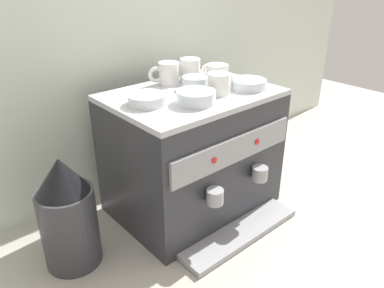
# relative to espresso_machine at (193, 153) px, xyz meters

# --- Properties ---
(ground_plane) EXTENTS (4.00, 4.00, 0.00)m
(ground_plane) POSITION_rel_espresso_machine_xyz_m (0.00, 0.00, -0.23)
(ground_plane) COLOR #9E998E
(tiled_backsplash_wall) EXTENTS (2.80, 0.03, 1.00)m
(tiled_backsplash_wall) POSITION_rel_espresso_machine_xyz_m (0.00, 0.33, 0.27)
(tiled_backsplash_wall) COLOR silver
(tiled_backsplash_wall) RESTS_ON ground_plane
(espresso_machine) EXTENTS (0.58, 0.52, 0.47)m
(espresso_machine) POSITION_rel_espresso_machine_xyz_m (0.00, 0.00, 0.00)
(espresso_machine) COLOR #2D2D33
(espresso_machine) RESTS_ON ground_plane
(ceramic_cup_0) EXTENTS (0.08, 0.12, 0.07)m
(ceramic_cup_0) POSITION_rel_espresso_machine_xyz_m (0.15, 0.04, 0.27)
(ceramic_cup_0) COLOR white
(ceramic_cup_0) RESTS_ON espresso_machine
(ceramic_cup_1) EXTENTS (0.12, 0.07, 0.08)m
(ceramic_cup_1) POSITION_rel_espresso_machine_xyz_m (-0.00, 0.13, 0.28)
(ceramic_cup_1) COLOR white
(ceramic_cup_1) RESTS_ON espresso_machine
(ceramic_cup_2) EXTENTS (0.12, 0.08, 0.07)m
(ceramic_cup_2) POSITION_rel_espresso_machine_xyz_m (0.06, -0.07, 0.27)
(ceramic_cup_2) COLOR white
(ceramic_cup_2) RESTS_ON espresso_machine
(ceramic_cup_3) EXTENTS (0.09, 0.11, 0.08)m
(ceramic_cup_3) POSITION_rel_espresso_machine_xyz_m (0.09, 0.12, 0.28)
(ceramic_cup_3) COLOR white
(ceramic_cup_3) RESTS_ON espresso_machine
(ceramic_bowl_0) EXTENTS (0.12, 0.12, 0.03)m
(ceramic_bowl_0) POSITION_rel_espresso_machine_xyz_m (-0.19, 0.01, 0.25)
(ceramic_bowl_0) COLOR silver
(ceramic_bowl_0) RESTS_ON espresso_machine
(ceramic_bowl_1) EXTENTS (0.13, 0.13, 0.04)m
(ceramic_bowl_1) POSITION_rel_espresso_machine_xyz_m (-0.07, -0.09, 0.25)
(ceramic_bowl_1) COLOR silver
(ceramic_bowl_1) RESTS_ON espresso_machine
(ceramic_bowl_2) EXTENTS (0.13, 0.13, 0.03)m
(ceramic_bowl_2) POSITION_rel_espresso_machine_xyz_m (0.18, -0.09, 0.25)
(ceramic_bowl_2) COLOR silver
(ceramic_bowl_2) RESTS_ON espresso_machine
(ceramic_bowl_3) EXTENTS (0.09, 0.09, 0.04)m
(ceramic_bowl_3) POSITION_rel_espresso_machine_xyz_m (0.03, 0.03, 0.26)
(ceramic_bowl_3) COLOR silver
(ceramic_bowl_3) RESTS_ON espresso_machine
(coffee_grinder) EXTENTS (0.17, 0.17, 0.37)m
(coffee_grinder) POSITION_rel_espresso_machine_xyz_m (-0.49, 0.02, -0.05)
(coffee_grinder) COLOR #333338
(coffee_grinder) RESTS_ON ground_plane
(milk_pitcher) EXTENTS (0.10, 0.10, 0.13)m
(milk_pitcher) POSITION_rel_espresso_machine_xyz_m (0.40, -0.03, -0.17)
(milk_pitcher) COLOR #B7B7BC
(milk_pitcher) RESTS_ON ground_plane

